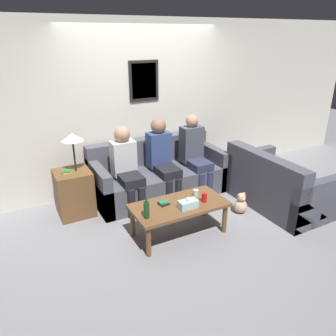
{
  "coord_description": "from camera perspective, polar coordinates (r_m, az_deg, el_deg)",
  "views": [
    {
      "loc": [
        -2.06,
        -3.7,
        2.37
      ],
      "look_at": [
        -0.14,
        -0.08,
        0.67
      ],
      "focal_mm": 35.0,
      "sensor_mm": 36.0,
      "label": 1
    }
  ],
  "objects": [
    {
      "name": "ground_plane",
      "position": [
        4.86,
        1.02,
        -6.78
      ],
      "size": [
        16.0,
        16.0,
        0.0
      ],
      "primitive_type": "plane",
      "color": "gray"
    },
    {
      "name": "wall_back",
      "position": [
        5.25,
        -4.29,
        10.65
      ],
      "size": [
        9.0,
        0.08,
        2.6
      ],
      "color": "silver",
      "rests_on": "ground_plane"
    },
    {
      "name": "couch_main",
      "position": [
        5.15,
        -1.82,
        -1.37
      ],
      "size": [
        2.05,
        0.9,
        0.84
      ],
      "color": "#4C4C56",
      "rests_on": "ground_plane"
    },
    {
      "name": "couch_side",
      "position": [
        5.04,
        18.55,
        -3.12
      ],
      "size": [
        0.9,
        1.46,
        0.84
      ],
      "rotation": [
        0.0,
        0.0,
        1.57
      ],
      "color": "#4C4C56",
      "rests_on": "ground_plane"
    },
    {
      "name": "coffee_table",
      "position": [
        4.08,
        1.96,
        -6.93
      ],
      "size": [
        1.18,
        0.59,
        0.42
      ],
      "color": "brown",
      "rests_on": "ground_plane"
    },
    {
      "name": "side_table_with_lamp",
      "position": [
        4.71,
        -16.03,
        -3.67
      ],
      "size": [
        0.47,
        0.47,
        1.17
      ],
      "color": "brown",
      "rests_on": "ground_plane"
    },
    {
      "name": "wine_bottle",
      "position": [
        3.73,
        -3.77,
        -7.21
      ],
      "size": [
        0.07,
        0.07,
        0.27
      ],
      "color": "#19421E",
      "rests_on": "coffee_table"
    },
    {
      "name": "drinking_glass",
      "position": [
        4.23,
        4.85,
        -4.36
      ],
      "size": [
        0.07,
        0.07,
        0.09
      ],
      "color": "silver",
      "rests_on": "coffee_table"
    },
    {
      "name": "book_stack",
      "position": [
        4.03,
        -0.77,
        -6.13
      ],
      "size": [
        0.13,
        0.13,
        0.04
      ],
      "color": "black",
      "rests_on": "coffee_table"
    },
    {
      "name": "soda_can",
      "position": [
        4.09,
        6.34,
        -5.12
      ],
      "size": [
        0.07,
        0.07,
        0.12
      ],
      "color": "red",
      "rests_on": "coffee_table"
    },
    {
      "name": "tissue_box",
      "position": [
        3.94,
        3.51,
        -6.29
      ],
      "size": [
        0.23,
        0.12,
        0.15
      ],
      "color": "silver",
      "rests_on": "coffee_table"
    },
    {
      "name": "person_left",
      "position": [
        4.65,
        -7.24,
        0.48
      ],
      "size": [
        0.34,
        0.61,
        1.18
      ],
      "color": "black",
      "rests_on": "ground_plane"
    },
    {
      "name": "person_middle",
      "position": [
        4.9,
        -1.01,
        2.02
      ],
      "size": [
        0.34,
        0.65,
        1.22
      ],
      "color": "black",
      "rests_on": "ground_plane"
    },
    {
      "name": "person_right",
      "position": [
        5.13,
        4.69,
        2.82
      ],
      "size": [
        0.34,
        0.6,
        1.22
      ],
      "color": "#2D334C",
      "rests_on": "ground_plane"
    },
    {
      "name": "teddy_bear",
      "position": [
        4.77,
        12.52,
        -6.16
      ],
      "size": [
        0.19,
        0.19,
        0.3
      ],
      "color": "tan",
      "rests_on": "ground_plane"
    }
  ]
}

